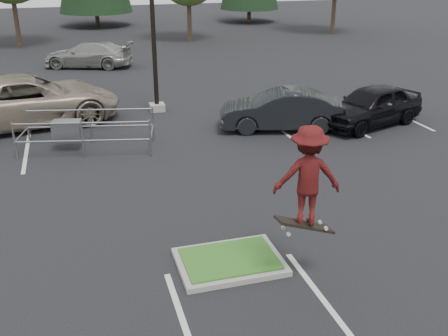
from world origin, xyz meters
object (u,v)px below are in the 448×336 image
object	(u,v)px
cart_corral	(71,128)
car_r_charc	(281,110)
skateboarder	(308,177)
car_l_tan	(27,101)
car_r_black	(372,106)
car_far_silver	(90,55)

from	to	relation	value
cart_corral	car_r_charc	size ratio (longest dim) A/B	1.01
skateboarder	car_l_tan	distance (m)	13.81
car_r_black	cart_corral	bearing A→B (deg)	-110.62
cart_corral	car_r_black	world-z (taller)	car_r_black
cart_corral	car_far_silver	bearing A→B (deg)	97.24
skateboarder	car_far_silver	size ratio (longest dim) A/B	0.45
skateboarder	car_r_charc	xyz separation A→B (m)	(3.30, 9.25, -1.56)
cart_corral	car_r_black	bearing A→B (deg)	10.89
cart_corral	car_far_silver	size ratio (longest dim) A/B	0.92
car_r_charc	skateboarder	bearing A→B (deg)	-4.33
car_far_silver	skateboarder	bearing A→B (deg)	27.69
car_r_charc	cart_corral	bearing A→B (deg)	-73.57
cart_corral	car_r_black	distance (m)	10.98
car_l_tan	car_r_black	distance (m)	13.05
car_r_black	car_l_tan	bearing A→B (deg)	-125.47
skateboarder	car_far_silver	distance (m)	23.23
car_l_tan	car_r_charc	xyz separation A→B (m)	(9.00, -3.25, -0.20)
cart_corral	skateboarder	bearing A→B (deg)	-52.71
skateboarder	car_r_black	size ratio (longest dim) A/B	0.50
car_l_tan	car_r_charc	bearing A→B (deg)	-120.99
skateboarder	car_far_silver	world-z (taller)	skateboarder
car_far_silver	car_r_charc	bearing A→B (deg)	44.74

